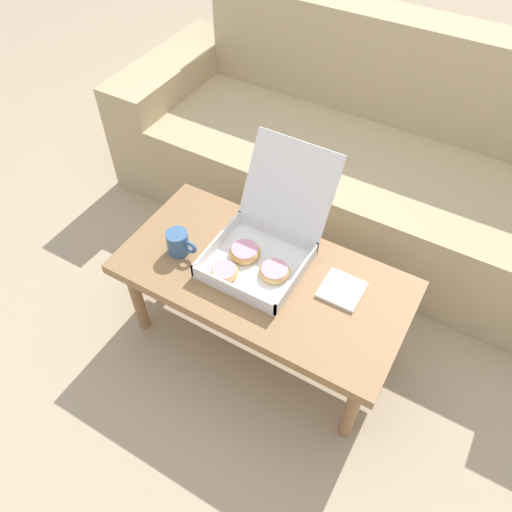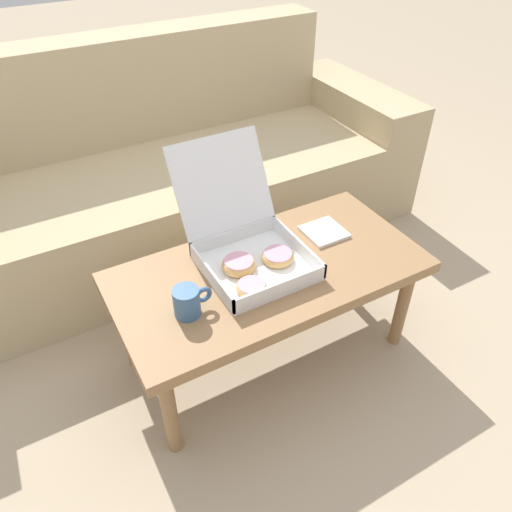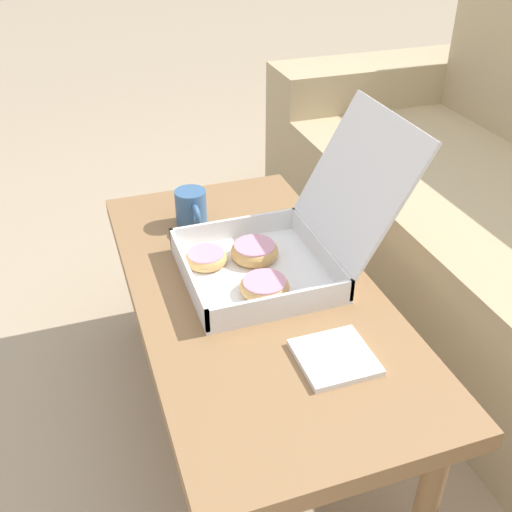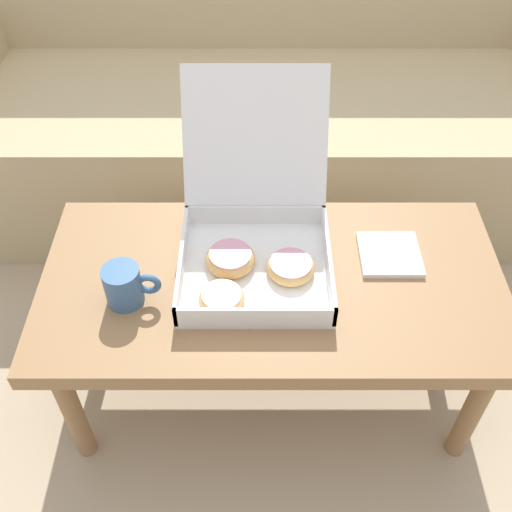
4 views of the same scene
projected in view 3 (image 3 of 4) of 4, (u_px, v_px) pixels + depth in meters
The scene contains 5 objects.
ground_plane at pixel (279, 409), 1.50m from camera, with size 12.00×12.00×0.00m, color tan.
coffee_table at pixel (253, 303), 1.29m from camera, with size 0.99×0.50×0.40m.
pastry_box at pixel (275, 247), 1.28m from camera, with size 0.32×0.45×0.33m.
coffee_mug at pixel (191, 208), 1.46m from camera, with size 0.12×0.08×0.09m.
napkin_stack at pixel (336, 357), 1.07m from camera, with size 0.13×0.13×0.01m.
Camera 3 is at (0.97, -0.39, 1.14)m, focal length 42.00 mm.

